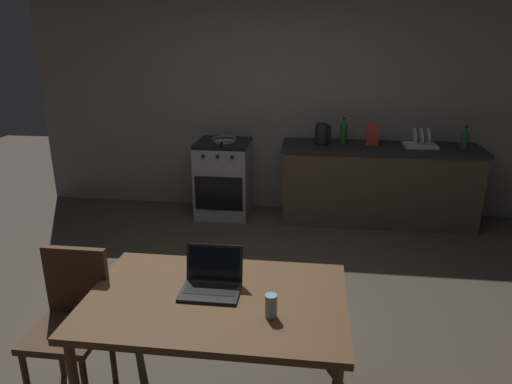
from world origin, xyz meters
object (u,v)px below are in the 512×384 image
Objects in this scene: bottle_b at (344,131)px; cereal_box at (372,134)px; electric_kettle at (322,134)px; dining_table at (216,307)px; stove_oven at (224,178)px; laptop at (212,282)px; chair at (72,315)px; drinking_glass at (271,306)px; bottle at (465,138)px; frying_pan at (224,140)px; dish_rack at (421,143)px.

cereal_box is at bearing -10.97° from bottle_b.
electric_kettle is at bearing -161.52° from bottle_b.
bottle_b is at bearing 75.20° from dining_table.
stove_oven is 2.98m from laptop.
chair reaches higher than drinking_glass.
bottle is 0.86× the size of bottle_b.
chair is at bearing 172.18° from drinking_glass.
stove_oven is at bearing 105.20° from drinking_glass.
laptop is at bearing -80.19° from stove_oven.
dining_table is 5.80× the size of electric_kettle.
laptop is at bearing -101.80° from electric_kettle.
chair is 3.63m from cereal_box.
laptop is 2.94m from frying_pan.
cereal_box is (0.81, 3.16, 0.23)m from drinking_glass.
cereal_box reaches higher than dining_table.
cereal_box is at bearing 75.59° from drinking_glass.
chair is at bearing -129.82° from dish_rack.
electric_kettle is at bearing 75.67° from laptop.
laptop is 0.72× the size of frying_pan.
dish_rack is (0.52, -0.02, -0.08)m from cereal_box.
stove_oven is 3.00m from chair.
stove_oven is 7.18× the size of drinking_glass.
bottle is 0.99× the size of cereal_box.
cereal_box is (1.65, 0.05, 0.10)m from frying_pan.
laptop reaches higher than stove_oven.
bottle_b is (1.36, 0.08, 0.58)m from stove_oven.
bottle_b reaches higher than drinking_glass.
bottle reaches higher than frying_pan.
cereal_box is (0.55, 0.02, 0.01)m from electric_kettle.
laptop is 2.61× the size of drinking_glass.
dining_table is 4.10× the size of dish_rack.
bottle is at bearing -1.04° from stove_oven.
laptop is at bearing 3.05° from chair.
dish_rack is at bearing 57.68° from laptop.
laptop is 3.18m from cereal_box.
stove_oven is at bearing -179.93° from dish_rack.
stove_oven is 2.75× the size of laptop.
stove_oven reaches higher than drinking_glass.
dish_rack is at bearing 0.73° from frying_pan.
chair is 3.57× the size of cereal_box.
dish_rack is (2.18, 0.00, 0.49)m from stove_oven.
bottle_b is (0.81, 3.08, 0.37)m from dining_table.
bottle reaches higher than chair.
stove_oven is 3.06× the size of bottle_b.
chair is 0.85m from laptop.
electric_kettle is 3.16m from drinking_glass.
electric_kettle is 0.96× the size of cereal_box.
cereal_box reaches higher than drinking_glass.
cereal_box is 0.52m from dish_rack.
drinking_glass is at bearing -25.15° from dining_table.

